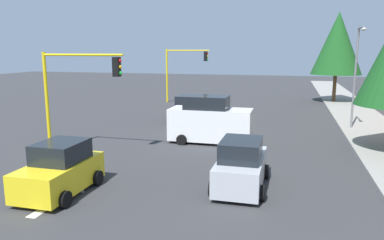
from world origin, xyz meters
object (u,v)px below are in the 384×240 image
car_yellow (60,170)px  car_black (187,110)px  traffic_signal_far_right (184,65)px  traffic_signal_near_right (77,82)px  car_silver (241,165)px  street_lamp_curbside (357,66)px  tree_roadside_far (338,43)px  delivery_van_white (210,121)px

car_yellow → car_black: (-15.35, 0.72, -0.00)m
traffic_signal_far_right → car_black: traffic_signal_far_right is taller
traffic_signal_near_right → car_silver: size_ratio=1.33×
street_lamp_curbside → car_black: size_ratio=1.86×
traffic_signal_near_right → car_black: traffic_signal_near_right is taller
street_lamp_curbside → traffic_signal_far_right: bearing=-124.9°
tree_roadside_far → car_black: tree_roadside_far is taller
tree_roadside_far → car_black: bearing=-41.2°
delivery_van_white → street_lamp_curbside: bearing=122.9°
tree_roadside_far → car_black: (13.84, -12.10, -5.19)m
tree_roadside_far → street_lamp_curbside: bearing=-1.2°
street_lamp_curbside → delivery_van_white: street_lamp_curbside is taller
delivery_van_white → car_black: size_ratio=1.28×
street_lamp_curbside → car_silver: 14.22m
traffic_signal_near_right → traffic_signal_far_right: 20.00m
car_yellow → car_black: size_ratio=0.98×
street_lamp_curbside → car_yellow: street_lamp_curbside is taller
car_black → street_lamp_curbside: bearing=87.3°
delivery_van_white → car_black: delivery_van_white is taller
traffic_signal_far_right → delivery_van_white: bearing=21.2°
car_yellow → car_black: same height
delivery_van_white → car_silver: 7.38m
tree_roadside_far → delivery_van_white: bearing=-24.1°
traffic_signal_near_right → car_silver: bearing=72.3°
tree_roadside_far → car_black: size_ratio=2.46×
traffic_signal_near_right → street_lamp_curbside: 17.69m
delivery_van_white → car_black: (-6.16, -3.14, -0.39)m
traffic_signal_near_right → car_silver: traffic_signal_near_right is taller
traffic_signal_near_right → traffic_signal_far_right: bearing=-179.9°
car_yellow → car_silver: 7.00m
delivery_van_white → traffic_signal_far_right: bearing=-158.8°
traffic_signal_near_right → tree_roadside_far: (-24.00, 15.14, 2.31)m
delivery_van_white → car_black: bearing=-153.0°
tree_roadside_far → car_silver: (26.84, -6.23, -5.19)m
car_black → car_yellow: bearing=-2.7°
traffic_signal_near_right → car_silver: (2.84, 8.91, -2.87)m
street_lamp_curbside → delivery_van_white: bearing=-57.1°
tree_roadside_far → car_silver: bearing=-13.1°
delivery_van_white → tree_roadside_far: bearing=155.9°
tree_roadside_far → car_silver: tree_roadside_far is taller
car_yellow → car_black: 15.37m
traffic_signal_far_right → street_lamp_curbside: (10.39, 14.87, 0.43)m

